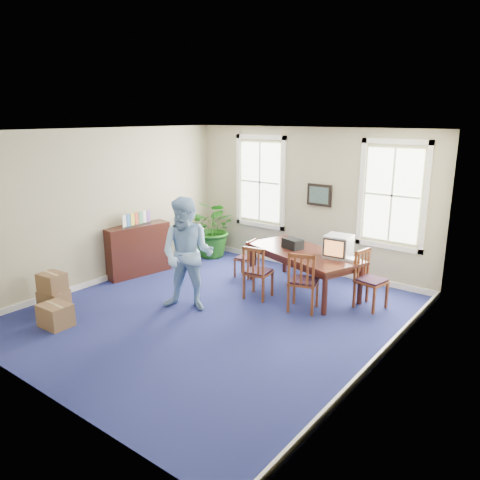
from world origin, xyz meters
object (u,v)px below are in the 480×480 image
Objects in this scene: conference_table at (302,271)px; cardboard_boxes at (63,291)px; credenza at (138,249)px; man at (188,255)px; potted_plant at (214,228)px; chair_near_left at (258,271)px; crt_tv at (338,246)px.

conference_table reaches higher than cardboard_boxes.
man is at bearing -8.00° from credenza.
man reaches higher than cardboard_boxes.
potted_plant is (-1.78, 2.79, -0.31)m from man.
conference_table is at bearing 50.13° from cardboard_boxes.
credenza is at bearing 0.70° from chair_near_left.
chair_near_left is (-0.50, -0.83, 0.11)m from conference_table.
crt_tv is 4.38m from credenza.
credenza reaches higher than conference_table.
chair_near_left reaches higher than cardboard_boxes.
crt_tv is (0.72, 0.06, 0.63)m from conference_table.
chair_near_left is 0.82× the size of cardboard_boxes.
credenza is (-4.14, -1.37, -0.47)m from crt_tv.
man is 1.42× the size of credenza.
potted_plant reaches higher than conference_table.
potted_plant is (-2.96, 0.74, 0.31)m from conference_table.
potted_plant reaches higher than chair_near_left.
credenza is (-2.23, 0.74, -0.46)m from man.
man is 2.35m from cardboard_boxes.
crt_tv is 0.35× the size of potted_plant.
potted_plant is 4.25m from cardboard_boxes.
cardboard_boxes is at bearing -162.81° from man.
potted_plant is at bearing 87.82° from credenza.
chair_near_left is 0.73× the size of potted_plant.
crt_tv is at bearing -10.51° from potted_plant.
credenza is (-2.92, -0.49, 0.04)m from chair_near_left.
conference_table is 1.89× the size of cardboard_boxes.
potted_plant is 1.12× the size of cardboard_boxes.
conference_table is at bearing 37.57° from man.
cardboard_boxes is at bearing -66.72° from credenza.
credenza is 1.01× the size of potted_plant.
crt_tv is at bearing 23.42° from conference_table.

